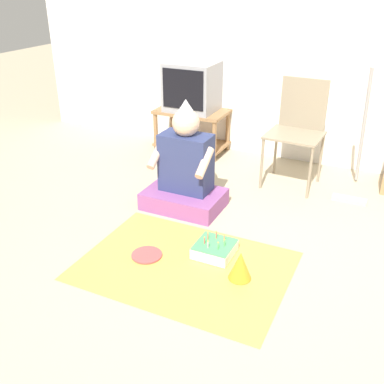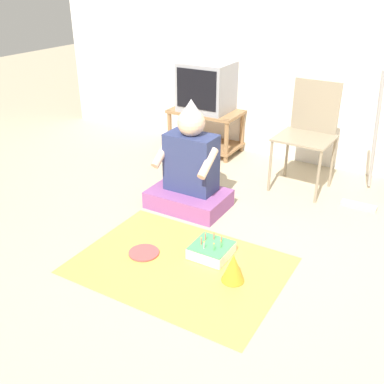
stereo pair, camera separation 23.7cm
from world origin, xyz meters
name	(u,v)px [view 2 (the right image)]	position (x,y,z in m)	size (l,w,h in m)	color
ground_plane	(227,291)	(0.00, 0.00, 0.00)	(16.00, 16.00, 0.00)	tan
wall_back	(348,30)	(0.00, 2.24, 1.27)	(6.40, 0.06, 2.55)	white
tv_stand	(206,127)	(-1.25, 2.00, 0.26)	(0.73, 0.43, 0.44)	#997047
tv	(206,87)	(-1.25, 2.00, 0.69)	(0.49, 0.42, 0.48)	#99999E
folding_chair	(309,128)	(-0.08, 1.69, 0.54)	(0.48, 0.43, 0.92)	gray
dust_mop	(368,167)	(0.45, 1.61, 0.32)	(0.28, 0.47, 1.11)	#B2ADA3
person_seated	(190,173)	(-0.76, 0.84, 0.29)	(0.62, 0.42, 0.88)	#8C4C8C
party_cloth	(180,265)	(-0.39, 0.08, 0.00)	(1.34, 0.96, 0.01)	#EFA84C
birthday_cake	(211,250)	(-0.26, 0.28, 0.05)	(0.25, 0.25, 0.14)	white
party_hat_blue	(233,268)	(-0.02, 0.11, 0.10)	(0.15, 0.15, 0.19)	gold
paper_plate	(144,253)	(-0.67, 0.07, 0.01)	(0.21, 0.21, 0.01)	#D84C4C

